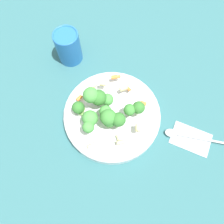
{
  "coord_description": "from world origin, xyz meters",
  "views": [
    {
      "loc": [
        -0.19,
        -0.15,
        0.65
      ],
      "look_at": [
        0.0,
        0.0,
        0.05
      ],
      "focal_mm": 35.0,
      "sensor_mm": 36.0,
      "label": 1
    }
  ],
  "objects": [
    {
      "name": "spoon",
      "position": [
        0.08,
        -0.21,
        0.01
      ],
      "size": [
        0.1,
        0.17,
        0.01
      ],
      "rotation": [
        0.0,
        0.0,
        8.31
      ],
      "color": "silver",
      "rests_on": "napkin"
    },
    {
      "name": "cup",
      "position": [
        0.09,
        0.26,
        0.06
      ],
      "size": [
        0.08,
        0.08,
        0.12
      ],
      "color": "#2366B2",
      "rests_on": "ground_plane"
    },
    {
      "name": "napkin",
      "position": [
        0.09,
        -0.23,
        0.0
      ],
      "size": [
        0.1,
        0.13,
        0.01
      ],
      "color": "#B2BCC6",
      "rests_on": "ground_plane"
    },
    {
      "name": "bowl",
      "position": [
        0.0,
        0.0,
        0.02
      ],
      "size": [
        0.3,
        0.3,
        0.04
      ],
      "color": "silver",
      "rests_on": "ground_plane"
    },
    {
      "name": "ground_plane",
      "position": [
        0.0,
        0.0,
        0.0
      ],
      "size": [
        3.0,
        3.0,
        0.0
      ],
      "primitive_type": "plane",
      "color": "#2D6066"
    },
    {
      "name": "pasta_salad",
      "position": [
        -0.02,
        0.01,
        0.08
      ],
      "size": [
        0.24,
        0.22,
        0.08
      ],
      "color": "#8CB766",
      "rests_on": "bowl"
    }
  ]
}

